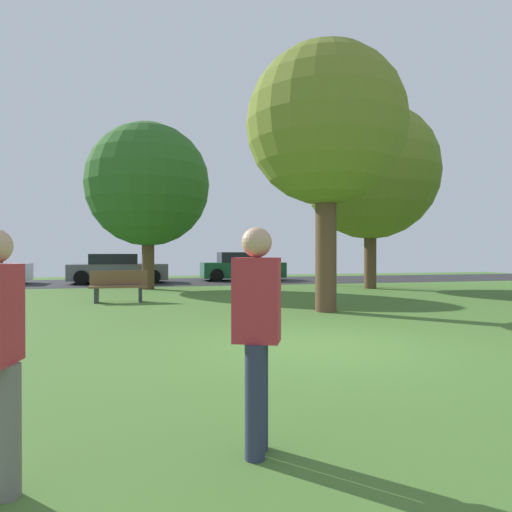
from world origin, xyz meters
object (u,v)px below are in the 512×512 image
Objects in this scene: oak_tree_left at (370,172)px; maple_tree_far at (148,185)px; parked_car_green at (242,267)px; oak_tree_right at (326,126)px; person_thrower at (257,330)px; park_bench at (119,286)px; parked_car_grey at (118,269)px; street_lamp_post at (323,234)px.

maple_tree_far is at bearing 168.24° from oak_tree_left.
parked_car_green is at bearing 120.63° from oak_tree_left.
maple_tree_far reaches higher than oak_tree_right.
oak_tree_right is at bearing -92.93° from person_thrower.
person_thrower reaches higher than parked_car_green.
oak_tree_right is at bearing 145.76° from park_bench.
maple_tree_far is 5.41m from parked_car_grey.
person_thrower is 19.21m from parked_car_grey.
street_lamp_post reaches higher than person_thrower.
oak_tree_left is 1.13× the size of maple_tree_far.
maple_tree_far is 1.54× the size of parked_car_green.
person_thrower is 20.25m from parked_car_green.
parked_car_grey is (-1.32, 3.98, -3.42)m from maple_tree_far.
person_thrower is (-7.97, -13.35, -3.75)m from oak_tree_left.
parked_car_green is (0.65, 12.66, -3.79)m from oak_tree_right.
oak_tree_left is 12.12m from parked_car_grey.
person_thrower is at bearing -120.84° from oak_tree_left.
street_lamp_post is (8.84, -3.49, 1.61)m from parked_car_grey.
oak_tree_right is 13.23m from parked_car_green.
park_bench is at bearing -163.32° from oak_tree_left.
street_lamp_post is (8.38, 5.10, 1.79)m from park_bench.
parked_car_grey is at bearing -61.13° from person_thrower.
street_lamp_post reaches higher than parked_car_green.
parked_car_grey is 1.05× the size of parked_car_green.
maple_tree_far is (-4.09, 7.98, -0.40)m from oak_tree_right.
parked_car_green reaches higher than parked_car_grey.
maple_tree_far is at bearing 117.14° from oak_tree_right.
person_thrower is 0.36× the size of parked_car_grey.
parked_car_green is (6.06, 0.70, 0.03)m from parked_car_grey.
oak_tree_left is 8.77m from maple_tree_far.
park_bench is at bearing -58.97° from person_thrower.
street_lamp_post reaches higher than parked_car_grey.
person_thrower is at bearing -84.29° from parked_car_grey.
park_bench is 9.97m from street_lamp_post.
parked_car_grey is at bearing -86.96° from park_bench.
street_lamp_post is at bearing -56.47° from parked_car_green.
person_thrower reaches higher than parked_car_grey.
park_bench is at bearing -86.96° from parked_car_grey.
maple_tree_far reaches higher than park_bench.
oak_tree_left is at bearing -163.32° from park_bench.
street_lamp_post is at bearing 114.81° from oak_tree_left.
parked_car_grey is (-9.89, 5.76, -3.99)m from oak_tree_left.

